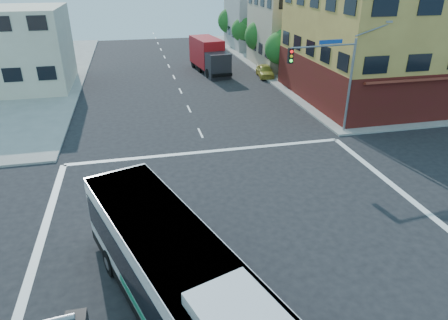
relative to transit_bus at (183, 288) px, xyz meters
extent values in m
plane|color=black|center=(3.68, 5.07, -1.87)|extent=(120.00, 120.00, 0.00)
cube|color=gray|center=(38.68, 40.07, -1.79)|extent=(50.00, 50.00, 0.15)
cube|color=gold|center=(23.68, 23.57, 5.13)|extent=(18.00, 15.00, 14.00)
cube|color=#501312|center=(23.68, 23.57, 0.13)|extent=(18.09, 15.08, 4.00)
cube|color=tan|center=(20.68, 39.07, 2.63)|extent=(12.00, 10.00, 9.00)
cube|color=gray|center=(20.68, 53.07, 3.13)|extent=(12.00, 10.00, 10.00)
cube|color=beige|center=(-13.32, 35.07, 2.13)|extent=(12.00, 10.00, 8.00)
cylinder|color=gray|center=(14.48, 15.87, 1.63)|extent=(0.18, 0.18, 7.00)
cylinder|color=gray|center=(11.98, 15.62, 4.73)|extent=(5.01, 0.62, 0.12)
cube|color=black|center=(9.48, 15.37, 4.23)|extent=(0.32, 0.30, 1.00)
sphere|color=#FF0C0C|center=(9.48, 15.20, 4.53)|extent=(0.20, 0.20, 0.20)
sphere|color=yellow|center=(9.48, 15.20, 4.23)|extent=(0.20, 0.20, 0.20)
sphere|color=#19FF33|center=(9.48, 15.20, 3.93)|extent=(0.20, 0.20, 0.20)
cube|color=navy|center=(12.48, 15.67, 4.98)|extent=(1.80, 0.22, 0.28)
cube|color=gray|center=(16.98, 16.12, 6.13)|extent=(0.50, 0.22, 0.14)
cylinder|color=#3A2715|center=(15.48, 33.07, -0.90)|extent=(0.28, 0.28, 1.92)
sphere|color=#17521D|center=(15.48, 33.07, 1.50)|extent=(3.60, 3.60, 3.60)
sphere|color=#17521D|center=(15.88, 32.77, 2.40)|extent=(2.52, 2.52, 2.52)
cylinder|color=#3A2715|center=(15.48, 41.07, -0.87)|extent=(0.28, 0.28, 1.99)
sphere|color=#17521D|center=(15.48, 41.07, 1.65)|extent=(3.80, 3.80, 3.80)
sphere|color=#17521D|center=(15.88, 40.77, 2.60)|extent=(2.66, 2.66, 2.66)
cylinder|color=#3A2715|center=(15.48, 49.07, -0.92)|extent=(0.28, 0.28, 1.89)
sphere|color=#17521D|center=(15.48, 49.07, 1.38)|extent=(3.40, 3.40, 3.40)
sphere|color=#17521D|center=(15.88, 48.77, 2.23)|extent=(2.38, 2.38, 2.38)
cylinder|color=#3A2715|center=(15.48, 57.07, -0.85)|extent=(0.28, 0.28, 2.03)
sphere|color=#17521D|center=(15.48, 57.07, 1.76)|extent=(4.00, 4.00, 4.00)
sphere|color=#17521D|center=(15.88, 56.77, 2.76)|extent=(2.80, 2.80, 2.80)
cube|color=black|center=(-0.01, 0.02, -1.28)|extent=(6.77, 13.08, 0.48)
cube|color=silver|center=(-0.01, 0.02, 0.04)|extent=(6.75, 13.05, 3.05)
cube|color=black|center=(-0.01, 0.02, 0.22)|extent=(6.68, 12.70, 1.34)
cube|color=black|center=(-2.07, 6.04, 0.12)|extent=(2.40, 0.88, 1.45)
cube|color=#E5590C|center=(-2.08, 6.07, 1.19)|extent=(1.96, 0.71, 0.30)
cube|color=silver|center=(-0.01, 0.02, 1.50)|extent=(6.62, 12.79, 0.13)
cube|color=silver|center=(1.03, -3.02, 1.76)|extent=(2.57, 2.85, 0.39)
cube|color=#12714C|center=(1.47, -0.04, -0.74)|extent=(1.93, 5.58, 0.30)
cylinder|color=black|center=(-2.55, 3.50, -1.31)|extent=(0.67, 1.16, 1.11)
cylinder|color=#99999E|center=(-2.69, 3.45, -1.31)|extent=(0.22, 0.54, 0.56)
cylinder|color=black|center=(-0.13, 4.33, -1.31)|extent=(0.67, 1.16, 1.11)
cylinder|color=#99999E|center=(0.01, 4.38, -1.31)|extent=(0.22, 0.54, 0.56)
cube|color=#242328|center=(8.61, 34.63, -0.47)|extent=(2.77, 2.68, 2.80)
cube|color=black|center=(8.74, 33.61, -0.04)|extent=(2.25, 0.39, 1.08)
cube|color=#A81117|center=(8.05, 38.68, 0.39)|extent=(3.38, 6.32, 3.23)
cube|color=black|center=(8.23, 37.40, -1.27)|extent=(3.51, 8.85, 0.32)
cylinder|color=black|center=(7.46, 34.69, -1.33)|extent=(0.44, 1.11, 1.08)
cylinder|color=black|center=(9.70, 34.99, -1.33)|extent=(0.44, 1.11, 1.08)
cylinder|color=black|center=(7.03, 37.78, -1.33)|extent=(0.44, 1.11, 1.08)
cylinder|color=black|center=(9.27, 38.08, -1.33)|extent=(0.44, 1.11, 1.08)
cylinder|color=black|center=(6.67, 40.44, -1.33)|extent=(0.44, 1.11, 1.08)
cylinder|color=black|center=(8.91, 40.75, -1.33)|extent=(0.44, 1.11, 1.08)
imported|color=gold|center=(14.01, 33.83, -1.17)|extent=(2.10, 4.23, 1.38)
camera|label=1|loc=(-0.91, -10.03, 9.47)|focal=32.00mm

